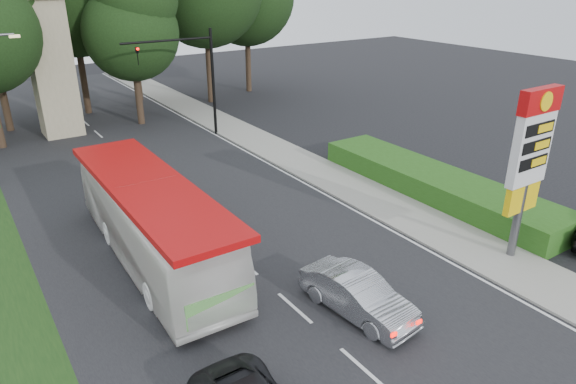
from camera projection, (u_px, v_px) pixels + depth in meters
ground at (375, 379)px, 14.50m from camera, size 120.00×120.00×0.00m
road_surface at (196, 221)px, 23.64m from camera, size 14.00×80.00×0.02m
sidewalk_right at (340, 181)px, 27.97m from camera, size 3.00×80.00×0.12m
hedge at (435, 184)px, 26.24m from camera, size 3.00×14.00×1.20m
gas_station_pylon at (531, 152)px, 18.96m from camera, size 2.10×0.45×6.85m
traffic_signal_mast at (194, 69)px, 33.85m from camera, size 6.10×0.35×7.20m
monument at (51, 61)px, 34.33m from camera, size 3.00×3.00×10.05m
tree_monument_right at (129, 12)px, 35.61m from camera, size 6.72×6.72×13.20m
transit_bus at (153, 222)px, 19.92m from camera, size 3.06×11.82×3.27m
sedan_silver at (358, 295)px, 17.06m from camera, size 1.99×4.47×1.43m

